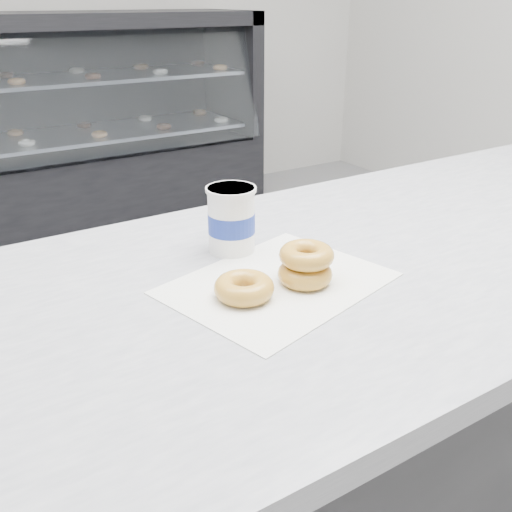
{
  "coord_description": "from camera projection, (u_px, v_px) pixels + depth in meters",
  "views": [
    {
      "loc": [
        -0.78,
        -1.29,
        1.32
      ],
      "look_at": [
        -0.34,
        -0.59,
        0.94
      ],
      "focal_mm": 40.0,
      "sensor_mm": 36.0,
      "label": 1
    }
  ],
  "objects": [
    {
      "name": "ground",
      "position": [
        247.0,
        427.0,
        1.92
      ],
      "size": [
        5.0,
        5.0,
        0.0
      ],
      "primitive_type": "plane",
      "color": "gray",
      "rests_on": "ground"
    },
    {
      "name": "display_case",
      "position": [
        59.0,
        152.0,
        3.35
      ],
      "size": [
        2.4,
        0.74,
        1.25
      ],
      "color": "black",
      "rests_on": "ground"
    },
    {
      "name": "wax_paper",
      "position": [
        278.0,
        283.0,
        0.92
      ],
      "size": [
        0.39,
        0.34,
        0.0
      ],
      "primitive_type": "cube",
      "rotation": [
        0.0,
        0.0,
        0.25
      ],
      "color": "silver",
      "rests_on": "counter"
    },
    {
      "name": "counter",
      "position": [
        386.0,
        424.0,
        1.27
      ],
      "size": [
        3.06,
        0.76,
        0.9
      ],
      "color": "#333335",
      "rests_on": "ground"
    },
    {
      "name": "donut_single",
      "position": [
        244.0,
        288.0,
        0.87
      ],
      "size": [
        0.11,
        0.11,
        0.03
      ],
      "primitive_type": "torus",
      "rotation": [
        0.0,
        0.0,
        0.14
      ],
      "color": "gold",
      "rests_on": "wax_paper"
    },
    {
      "name": "coffee_cup",
      "position": [
        231.0,
        219.0,
        1.02
      ],
      "size": [
        0.1,
        0.1,
        0.12
      ],
      "rotation": [
        0.0,
        0.0,
        -0.17
      ],
      "color": "white",
      "rests_on": "counter"
    },
    {
      "name": "donut_stack",
      "position": [
        306.0,
        264.0,
        0.91
      ],
      "size": [
        0.13,
        0.13,
        0.06
      ],
      "color": "gold",
      "rests_on": "wax_paper"
    }
  ]
}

